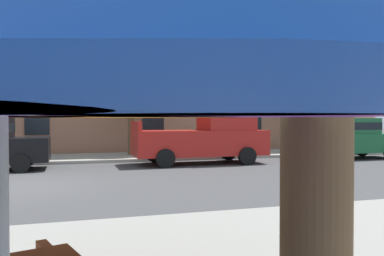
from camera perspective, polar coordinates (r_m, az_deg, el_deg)
ground_plane at (r=11.15m, az=-24.85°, el=-7.70°), size 120.00×120.00×0.00m
sidewalk_far at (r=17.85m, az=-21.86°, el=-4.19°), size 56.00×3.60×0.12m
apartment_building at (r=26.71m, az=-20.45°, el=14.73°), size 38.71×12.08×16.00m
pickup_red at (r=15.46m, az=1.93°, el=-1.33°), size 5.10×2.12×2.20m
sedan_green at (r=18.73m, az=21.65°, el=-1.22°), size 4.40×1.98×1.78m
street_tree_middle at (r=18.39m, az=-8.24°, el=5.99°), size 2.39×2.39×4.37m
street_tree_right at (r=22.42m, az=18.08°, el=5.42°), size 2.95×2.74×4.69m
patio_umbrella at (r=1.95m, az=-25.79°, el=7.55°), size 3.97×3.68×2.18m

